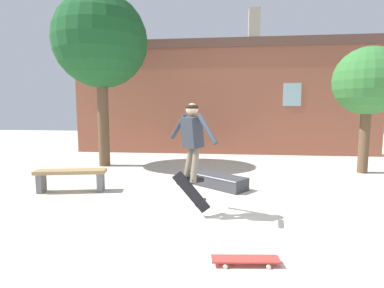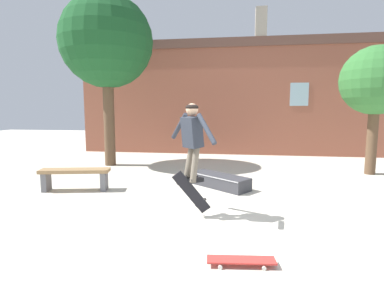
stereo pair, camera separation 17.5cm
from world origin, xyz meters
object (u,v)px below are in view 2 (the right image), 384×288
object	(u,v)px
tree_right	(376,82)
skate_ledge	(220,181)
park_bench	(75,175)
skateboard_flipping	(192,192)
skateboard_resting	(241,260)
skater	(192,136)
tree_left	(107,42)

from	to	relation	value
tree_right	skate_ledge	world-z (taller)	tree_right
tree_right	park_bench	world-z (taller)	tree_right
tree_right	skateboard_flipping	bearing A→B (deg)	-137.69
skateboard_resting	skater	bearing A→B (deg)	-67.84
park_bench	skate_ledge	distance (m)	3.39
park_bench	skater	size ratio (longest dim) A/B	1.19
tree_right	skateboard_flipping	size ratio (longest dim) A/B	4.60
tree_left	skate_ledge	distance (m)	5.90
skater	skateboard_resting	distance (m)	2.23
park_bench	skateboard_flipping	bearing A→B (deg)	-35.66
park_bench	skater	bearing A→B (deg)	-35.14
skateboard_resting	tree_left	bearing A→B (deg)	-60.31
tree_right	skater	world-z (taller)	tree_right
tree_right	skateboard_flipping	world-z (taller)	tree_right
skate_ledge	skateboard_resting	bearing A→B (deg)	-44.91
skateboard_resting	park_bench	bearing A→B (deg)	-42.94
tree_left	park_bench	size ratio (longest dim) A/B	3.45
skate_ledge	skateboard_flipping	bearing A→B (deg)	-62.22
skate_ledge	skateboard_resting	size ratio (longest dim) A/B	1.82
tree_left	skate_ledge	xyz separation A→B (m)	(3.80, -2.34, -3.86)
tree_right	skateboard_resting	size ratio (longest dim) A/B	4.33
skater	skateboard_flipping	xyz separation A→B (m)	(-0.00, -0.03, -0.99)
skater	skateboard_resting	xyz separation A→B (m)	(0.83, -1.56, -1.36)
tree_left	skateboard_resting	xyz separation A→B (m)	(4.26, -5.97, -3.94)
tree_right	skateboard_resting	world-z (taller)	tree_right
tree_right	skater	bearing A→B (deg)	-137.86
skate_ledge	skateboard_resting	xyz separation A→B (m)	(0.46, -3.63, -0.08)
skateboard_flipping	skateboard_resting	world-z (taller)	skateboard_flipping
skate_ledge	park_bench	bearing A→B (deg)	-128.70
skateboard_resting	skate_ledge	bearing A→B (deg)	-88.60
skateboard_resting	skateboard_flipping	bearing A→B (deg)	-67.25
skater	skateboard_resting	size ratio (longest dim) A/B	1.60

